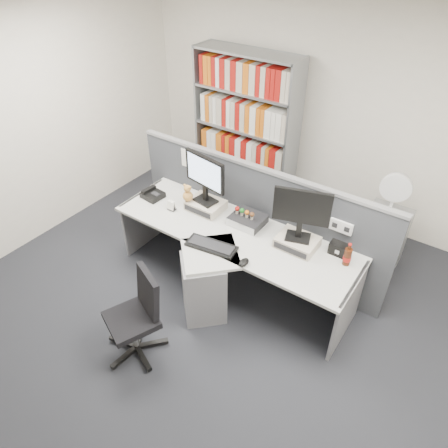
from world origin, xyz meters
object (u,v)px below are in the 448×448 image
Objects in this scene: keyboard at (211,246)px; filing_cabinet at (380,242)px; desk_phone at (152,194)px; cola_bottle at (347,257)px; shelving_unit at (245,131)px; desk_calendar at (172,206)px; monitor_right at (301,211)px; mouse at (244,262)px; office_chair at (138,314)px; desk at (221,263)px; monitor_left at (205,175)px; desktop_pc at (247,220)px; desk_fan at (395,191)px; speaker at (339,249)px.

keyboard is 1.98m from filing_cabinet.
cola_bottle reaches higher than desk_phone.
shelving_unit is at bearing 167.93° from filing_cabinet.
cola_bottle is 0.12× the size of shelving_unit.
monitor_right is at bearing 9.08° from desk_calendar.
filing_cabinet is at bearing 60.89° from mouse.
mouse is 0.52× the size of cola_bottle.
keyboard is at bearing -19.86° from desk_calendar.
office_chair is at bearing -53.30° from desk_phone.
keyboard is 0.60× the size of office_chair.
desk is 0.92m from monitor_left.
shelving_unit is 2.86× the size of filing_cabinet.
keyboard is at bearing -66.16° from shelving_unit.
desktop_pc reaches higher than filing_cabinet.
monitor_right reaches higher than desk_calendar.
monitor_right is at bearing 61.27° from mouse.
desk_fan is at bearing 26.97° from desk_phone.
office_chair is (0.68, -2.82, -0.51)m from shelving_unit.
desk_phone reaches higher than desktop_pc.
desk is 3.71× the size of filing_cabinet.
desktop_pc is at bearing 79.43° from office_chair.
desk_phone is at bearing 166.38° from mouse.
monitor_left is (-0.47, 0.38, 0.69)m from desk.
office_chair is (-1.42, -2.37, 0.11)m from filing_cabinet.
speaker is at bearing 50.26° from office_chair.
office_chair is (0.25, -1.35, -0.68)m from monitor_left.
desk_phone is 2.20× the size of desk_calendar.
cola_bottle is 1.02m from desk_fan.
desk_calendar is at bearing 160.14° from keyboard.
cola_bottle is at bearing -35.47° from shelving_unit.
shelving_unit is at bearing 123.40° from desktop_pc.
desk_calendar is 2.34m from desk_fan.
shelving_unit reaches higher than desk_fan.
desktop_pc is at bearing 179.55° from cola_bottle.
shelving_unit reaches higher than filing_cabinet.
desk_fan is (1.67, 1.02, -0.11)m from monitor_left.
monitor_left is 0.27× the size of shelving_unit.
office_chair is at bearing -129.74° from speaker.
keyboard is (-0.08, -0.52, -0.03)m from desktop_pc.
monitor_right is 0.76× the size of filing_cabinet.
shelving_unit is at bearing 144.80° from speaker.
desk is at bearing -11.51° from desk_phone.
desk_fan reaches higher than filing_cabinet.
desk_calendar is 0.21× the size of desk_fan.
desktop_pc is 0.64× the size of desk_fan.
office_chair reaches higher than speaker.
desk is 0.47m from mouse.
desk is 1.17m from desk_phone.
shelving_unit is (-2.02, 1.44, 0.17)m from cola_bottle.
keyboard is 4.80× the size of desk_calendar.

